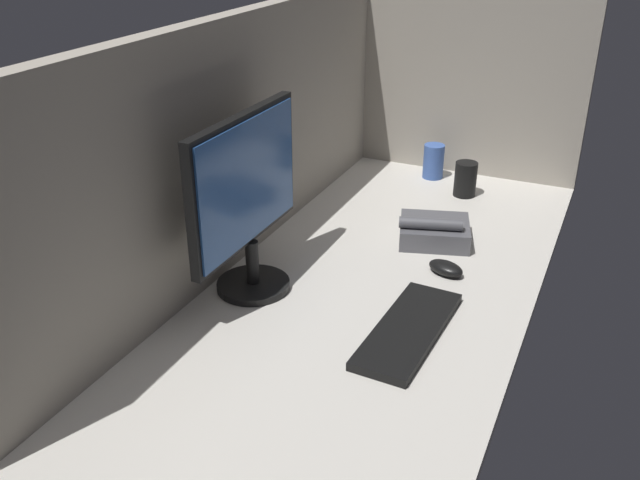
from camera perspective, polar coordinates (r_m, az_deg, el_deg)
ground_plane at (r=174.75cm, az=4.04°, el=-3.78°), size 180.00×80.00×3.00cm
cubicle_wall_back at (r=176.50cm, az=-7.17°, el=8.03°), size 180.00×5.00×62.28cm
cubicle_wall_side at (r=241.61cm, az=11.94°, el=12.70°), size 5.00×80.00×62.28cm
monitor at (r=160.43cm, az=-6.10°, el=3.62°), size 43.99×18.00×43.91cm
keyboard at (r=154.17cm, az=7.34°, el=-7.39°), size 37.57×14.73×2.00cm
mouse at (r=178.53cm, az=10.38°, el=-2.31°), size 8.37×10.89×3.40cm
mug_ceramic_blue at (r=239.41cm, az=9.38°, el=6.45°), size 6.96×6.96×11.65cm
mug_black_travel at (r=226.19cm, az=11.96°, el=4.96°), size 7.09×7.09×11.16cm
desk_phone at (r=194.28cm, az=9.43°, el=0.75°), size 21.79×23.12×8.80cm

